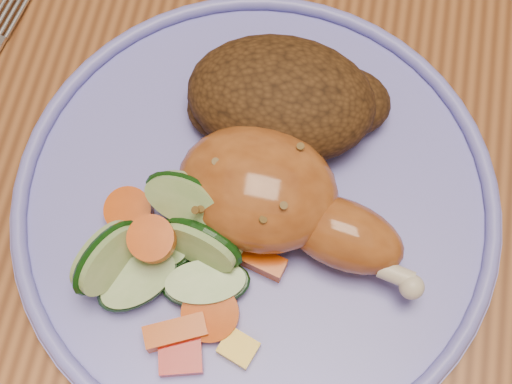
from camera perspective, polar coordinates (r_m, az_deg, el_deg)
ground at (r=1.22m, az=4.05°, el=-7.51°), size 4.00×4.00×0.00m
dining_table at (r=0.60m, az=8.30°, el=8.19°), size 0.90×1.40×0.75m
plate at (r=0.45m, az=0.00°, el=-0.97°), size 0.31×0.31×0.01m
plate_rim at (r=0.44m, az=0.00°, el=-0.47°), size 0.31×0.31×0.01m
chicken_leg at (r=0.42m, az=1.80°, el=-0.61°), size 0.16×0.09×0.05m
rice_pilaf at (r=0.45m, az=2.36°, el=7.41°), size 0.13×0.09×0.05m
vegetable_pile at (r=0.42m, az=-7.01°, el=-5.24°), size 0.13×0.12×0.06m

